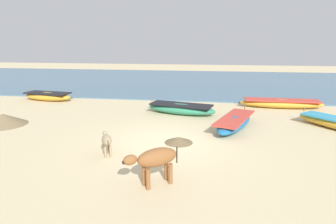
# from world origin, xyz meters

# --- Properties ---
(ground) EXTENTS (80.00, 80.00, 0.00)m
(ground) POSITION_xyz_m (0.00, 0.00, 0.00)
(ground) COLOR beige
(sea_water) EXTENTS (60.00, 20.00, 0.08)m
(sea_water) POSITION_xyz_m (0.00, 17.78, 0.04)
(sea_water) COLOR slate
(sea_water) RESTS_ON ground
(fishing_boat_1) EXTENTS (3.90, 1.97, 0.75)m
(fishing_boat_1) POSITION_xyz_m (0.09, 4.48, 0.30)
(fishing_boat_1) COLOR #338C66
(fishing_boat_1) RESTS_ON ground
(fishing_boat_3) EXTENTS (3.50, 1.53, 0.75)m
(fishing_boat_3) POSITION_xyz_m (-9.01, 6.74, 0.30)
(fishing_boat_3) COLOR gold
(fishing_boat_3) RESTS_ON ground
(fishing_boat_4) EXTENTS (4.73, 1.10, 0.71)m
(fishing_boat_4) POSITION_xyz_m (5.73, 6.84, 0.28)
(fishing_boat_4) COLOR gold
(fishing_boat_4) RESTS_ON ground
(fishing_boat_5) EXTENTS (2.27, 3.95, 0.71)m
(fishing_boat_5) POSITION_xyz_m (2.74, 2.33, 0.28)
(fishing_boat_5) COLOR #1E669E
(fishing_boat_5) RESTS_ON ground
(cow_adult_brown) EXTENTS (1.41, 1.20, 1.03)m
(cow_adult_brown) POSITION_xyz_m (0.27, -3.33, 0.74)
(cow_adult_brown) COLOR brown
(cow_adult_brown) RESTS_ON ground
(calf_near_dun) EXTENTS (0.69, 1.04, 0.71)m
(calf_near_dun) POSITION_xyz_m (-1.78, -1.52, 0.51)
(calf_near_dun) COLOR tan
(calf_near_dun) RESTS_ON ground
(debris_pile_0) EXTENTS (2.97, 2.97, 0.52)m
(debris_pile_0) POSITION_xyz_m (-7.85, 1.18, 0.26)
(debris_pile_0) COLOR #7A6647
(debris_pile_0) RESTS_ON ground
(debris_pile_1) EXTENTS (1.53, 1.53, 0.22)m
(debris_pile_1) POSITION_xyz_m (0.49, 0.04, 0.11)
(debris_pile_1) COLOR brown
(debris_pile_1) RESTS_ON ground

